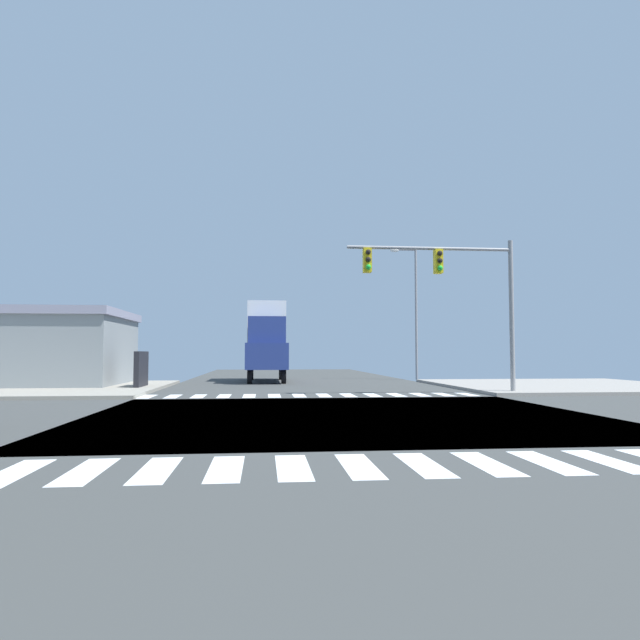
# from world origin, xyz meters

# --- Properties ---
(ground) EXTENTS (90.00, 90.00, 0.05)m
(ground) POSITION_xyz_m (0.00, 0.00, -0.03)
(ground) COLOR #3A3C3B
(sidewalk_corner_ne) EXTENTS (12.00, 12.00, 0.14)m
(sidewalk_corner_ne) POSITION_xyz_m (13.00, 12.00, 0.07)
(sidewalk_corner_ne) COLOR gray
(sidewalk_corner_ne) RESTS_ON ground
(sidewalk_corner_nw) EXTENTS (12.00, 12.00, 0.14)m
(sidewalk_corner_nw) POSITION_xyz_m (-13.00, 12.00, 0.07)
(sidewalk_corner_nw) COLOR gray
(sidewalk_corner_nw) RESTS_ON ground
(crosswalk_near) EXTENTS (13.50, 2.00, 0.01)m
(crosswalk_near) POSITION_xyz_m (-0.25, -7.30, 0.00)
(crosswalk_near) COLOR silver
(crosswalk_near) RESTS_ON ground
(crosswalk_far) EXTENTS (13.50, 2.00, 0.01)m
(crosswalk_far) POSITION_xyz_m (-0.25, 7.30, 0.00)
(crosswalk_far) COLOR silver
(crosswalk_far) RESTS_ON ground
(traffic_signal_mast) EXTENTS (7.11, 0.55, 6.49)m
(traffic_signal_mast) POSITION_xyz_m (5.47, 7.18, 4.82)
(traffic_signal_mast) COLOR gray
(traffic_signal_mast) RESTS_ON ground
(street_lamp) EXTENTS (1.78, 0.32, 8.57)m
(street_lamp) POSITION_xyz_m (7.48, 20.51, 5.09)
(street_lamp) COLOR gray
(street_lamp) RESTS_ON ground
(box_truck_queued_1) EXTENTS (2.40, 7.20, 4.85)m
(box_truck_queued_1) POSITION_xyz_m (-2.00, 19.29, 2.56)
(box_truck_queued_1) COLOR black
(box_truck_queued_1) RESTS_ON ground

